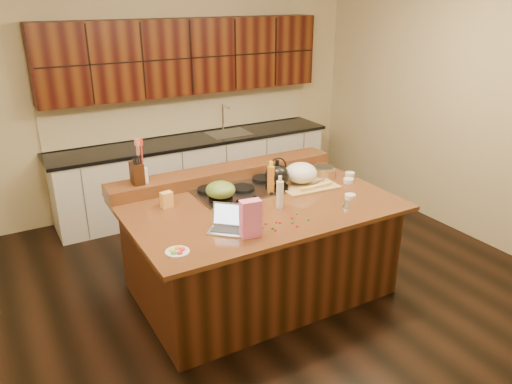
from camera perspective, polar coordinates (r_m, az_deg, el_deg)
room at (r=4.38m, az=0.33°, el=4.03°), size 5.52×5.02×2.72m
island at (r=4.73m, az=0.30°, el=-6.23°), size 2.40×1.60×0.92m
back_ledge at (r=5.09m, az=-3.64°, el=2.17°), size 2.40×0.30×0.12m
cooktop at (r=4.77m, az=-1.49°, el=0.26°), size 0.92×0.52×0.05m
back_counter at (r=6.53m, az=-7.25°, el=6.57°), size 3.70×0.66×2.40m
kettle at (r=4.76m, az=2.42°, el=1.92°), size 0.26×0.26×0.21m
green_bowl at (r=4.50m, az=-4.08°, el=0.25°), size 0.30×0.30×0.15m
laptop at (r=4.01m, az=-3.19°, el=-3.57°), size 0.36×0.36×0.20m
oil_bottle at (r=4.68m, az=1.71°, el=1.37°), size 0.08×0.08×0.27m
vinegar_bottle at (r=4.37m, az=2.74°, el=-0.32°), size 0.07×0.07×0.25m
wooden_tray at (r=4.91m, az=5.33°, el=1.87°), size 0.58×0.46×0.22m
ramekin_a at (r=4.67m, az=10.70°, el=-0.53°), size 0.11×0.11×0.04m
ramekin_b at (r=5.23m, az=10.68°, el=1.97°), size 0.10×0.10×0.04m
ramekin_c at (r=5.06m, az=10.51°, el=1.27°), size 0.13×0.13×0.04m
strainer_bowl at (r=5.19m, az=7.67°, el=2.23°), size 0.32×0.32×0.09m
kitchen_timer at (r=4.48m, az=10.29°, el=-1.32°), size 0.09×0.09×0.07m
pink_bag at (r=3.85m, az=-0.61°, el=-3.06°), size 0.17×0.11×0.30m
candy_plate at (r=3.73m, az=-8.97°, el=-6.77°), size 0.18×0.18×0.01m
package_box at (r=4.47m, az=-10.18°, el=-0.87°), size 0.11×0.08×0.14m
utensil_crock at (r=4.76m, az=-12.93°, el=1.86°), size 0.15×0.15×0.14m
knife_block at (r=4.73m, az=-13.44°, el=2.11°), size 0.10×0.16×0.20m
gumdrop_0 at (r=4.13m, az=2.33°, el=-3.44°), size 0.02×0.02×0.02m
gumdrop_1 at (r=4.29m, az=4.70°, el=-2.46°), size 0.02×0.02×0.02m
gumdrop_2 at (r=4.21m, az=4.12°, el=-2.95°), size 0.02×0.02×0.02m
gumdrop_3 at (r=4.02m, az=1.90°, el=-4.15°), size 0.02×0.02×0.02m
gumdrop_4 at (r=4.07m, az=4.72°, el=-3.91°), size 0.02×0.02×0.02m
gumdrop_5 at (r=4.13m, az=4.15°, el=-3.51°), size 0.02×0.02×0.02m
gumdrop_6 at (r=4.10m, az=1.13°, el=-3.63°), size 0.02×0.02×0.02m
gumdrop_7 at (r=4.04m, az=0.74°, el=-4.04°), size 0.02×0.02×0.02m
gumdrop_8 at (r=3.99m, az=2.25°, el=-4.36°), size 0.02×0.02×0.02m
gumdrop_9 at (r=4.19m, az=5.98°, el=-3.15°), size 0.02×0.02×0.02m
gumdrop_10 at (r=4.12m, az=2.76°, el=-3.48°), size 0.02×0.02×0.02m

